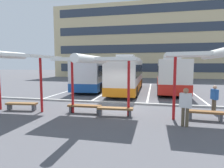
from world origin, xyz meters
TOP-DOWN VIEW (x-y plane):
  - ground_plane at (0.00, 0.00)m, footprint 160.00×160.00m
  - terminal_building at (0.03, 35.20)m, footprint 38.80×15.19m
  - coach_bus_0 at (-4.03, 9.76)m, footprint 3.61×12.39m
  - coach_bus_1 at (-0.15, 7.33)m, footprint 2.68×10.66m
  - coach_bus_2 at (4.15, 9.44)m, footprint 2.76×11.54m
  - lane_stripe_0 at (-6.13, 8.47)m, footprint 0.16×14.00m
  - lane_stripe_1 at (-2.04, 8.47)m, footprint 0.16×14.00m
  - lane_stripe_2 at (2.04, 8.47)m, footprint 0.16×14.00m
  - lane_stripe_3 at (6.13, 8.47)m, footprint 0.16×14.00m
  - waiting_shelter_0 at (-5.13, -2.43)m, footprint 3.80×4.85m
  - bench_0 at (-5.13, -2.06)m, footprint 1.86×0.65m
  - waiting_shelter_1 at (-0.37, -2.15)m, footprint 4.16×4.67m
  - bench_1 at (-1.27, -1.84)m, footprint 1.91×0.49m
  - bench_2 at (0.53, -2.08)m, footprint 1.90×0.52m
  - waiting_shelter_2 at (4.97, -2.32)m, footprint 3.98×4.35m
  - bench_3 at (4.97, -1.88)m, footprint 1.67×0.53m
  - platform_kerb at (0.00, 1.10)m, footprint 44.00×0.24m
  - waiting_passenger_0 at (5.81, -0.22)m, footprint 0.33×0.49m
  - waiting_passenger_1 at (3.85, -3.13)m, footprint 0.53×0.36m

SIDE VIEW (x-z plane):
  - ground_plane at x=0.00m, z-range 0.00..0.00m
  - lane_stripe_0 at x=-6.13m, z-range 0.00..0.01m
  - lane_stripe_1 at x=-2.04m, z-range 0.00..0.01m
  - lane_stripe_2 at x=2.04m, z-range 0.00..0.01m
  - lane_stripe_3 at x=6.13m, z-range 0.00..0.01m
  - platform_kerb at x=0.00m, z-range 0.00..0.12m
  - bench_3 at x=4.97m, z-range 0.11..0.56m
  - bench_0 at x=-5.13m, z-range 0.11..0.56m
  - bench_2 at x=0.53m, z-range 0.12..0.57m
  - bench_1 at x=-1.27m, z-range 0.12..0.57m
  - waiting_passenger_0 at x=5.81m, z-range 0.10..1.64m
  - waiting_passenger_1 at x=3.85m, z-range 0.14..1.84m
  - coach_bus_2 at x=4.15m, z-range -0.15..3.35m
  - coach_bus_0 at x=-4.03m, z-range -0.14..3.39m
  - coach_bus_1 at x=-0.15m, z-range -0.12..3.47m
  - waiting_shelter_1 at x=-0.37m, z-range 1.33..4.45m
  - waiting_shelter_2 at x=4.97m, z-range 1.41..4.73m
  - waiting_shelter_0 at x=-5.13m, z-range 1.43..4.86m
  - terminal_building at x=0.03m, z-range -1.37..16.76m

